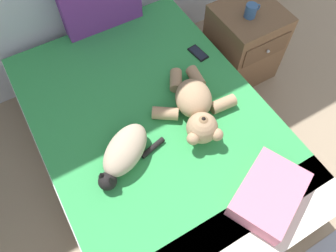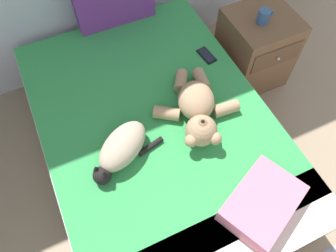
{
  "view_description": "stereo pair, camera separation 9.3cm",
  "coord_description": "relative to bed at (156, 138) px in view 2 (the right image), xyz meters",
  "views": [
    {
      "loc": [
        0.87,
        2.08,
        2.12
      ],
      "look_at": [
        1.36,
        2.93,
        0.52
      ],
      "focal_mm": 34.63,
      "sensor_mm": 36.0,
      "label": 1
    },
    {
      "loc": [
        0.95,
        2.04,
        2.12
      ],
      "look_at": [
        1.36,
        2.93,
        0.52
      ],
      "focal_mm": 34.63,
      "sensor_mm": 36.0,
      "label": 2
    }
  ],
  "objects": [
    {
      "name": "throw_pillow",
      "position": [
        0.27,
        -0.72,
        0.3
      ],
      "size": [
        0.48,
        0.42,
        0.11
      ],
      "primitive_type": "cube",
      "rotation": [
        0.0,
        0.0,
        0.44
      ],
      "color": "#D1728C",
      "rests_on": "bed"
    },
    {
      "name": "cat",
      "position": [
        -0.26,
        -0.15,
        0.32
      ],
      "size": [
        0.44,
        0.35,
        0.15
      ],
      "color": "tan",
      "rests_on": "bed"
    },
    {
      "name": "teddy_bear",
      "position": [
        0.23,
        -0.1,
        0.33
      ],
      "size": [
        0.5,
        0.6,
        0.19
      ],
      "color": "tan",
      "rests_on": "bed"
    },
    {
      "name": "mug",
      "position": [
        0.96,
        0.35,
        0.4
      ],
      "size": [
        0.12,
        0.08,
        0.09
      ],
      "color": "#33598C",
      "rests_on": "nightstand"
    },
    {
      "name": "nightstand",
      "position": [
        1.0,
        0.37,
        0.06
      ],
      "size": [
        0.47,
        0.49,
        0.6
      ],
      "color": "brown",
      "rests_on": "ground_plane"
    },
    {
      "name": "cell_phone",
      "position": [
        0.52,
        0.32,
        0.25
      ],
      "size": [
        0.09,
        0.16,
        0.01
      ],
      "color": "black",
      "rests_on": "bed"
    },
    {
      "name": "bed",
      "position": [
        0.0,
        0.0,
        0.0
      ],
      "size": [
        1.38,
        1.95,
        0.49
      ],
      "color": "brown",
      "rests_on": "ground_plane"
    }
  ]
}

